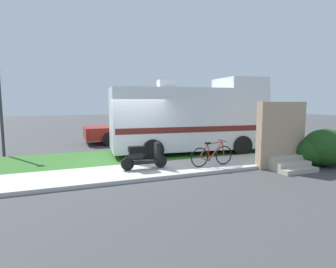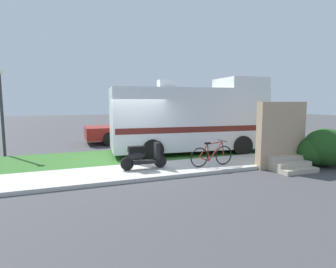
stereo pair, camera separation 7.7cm
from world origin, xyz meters
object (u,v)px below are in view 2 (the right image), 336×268
(scooter, at_px, (142,156))
(bicycle, at_px, (212,155))
(street_lamp_post, at_px, (1,103))
(pickup_truck_near, at_px, (147,125))
(bottle_green, at_px, (273,154))
(motorhome_rv, at_px, (190,118))

(scooter, height_order, bicycle, scooter)
(scooter, height_order, street_lamp_post, street_lamp_post)
(scooter, height_order, pickup_truck_near, pickup_truck_near)
(pickup_truck_near, xyz_separation_m, street_lamp_post, (-7.12, -2.25, 1.39))
(scooter, distance_m, bottle_green, 5.61)
(pickup_truck_near, height_order, bottle_green, pickup_truck_near)
(scooter, relative_size, bicycle, 0.94)
(bottle_green, height_order, street_lamp_post, street_lamp_post)
(scooter, distance_m, street_lamp_post, 7.03)
(bicycle, distance_m, street_lamp_post, 9.17)
(street_lamp_post, bearing_deg, pickup_truck_near, 17.53)
(pickup_truck_near, relative_size, street_lamp_post, 1.50)
(motorhome_rv, height_order, bicycle, motorhome_rv)
(pickup_truck_near, distance_m, street_lamp_post, 7.59)
(motorhome_rv, height_order, bottle_green, motorhome_rv)
(scooter, bearing_deg, motorhome_rv, 40.11)
(bicycle, bearing_deg, bottle_green, 7.68)
(bicycle, distance_m, pickup_truck_near, 7.41)
(pickup_truck_near, height_order, street_lamp_post, street_lamp_post)
(bottle_green, bearing_deg, bicycle, -172.32)
(bicycle, relative_size, street_lamp_post, 0.45)
(bicycle, bearing_deg, scooter, 169.95)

